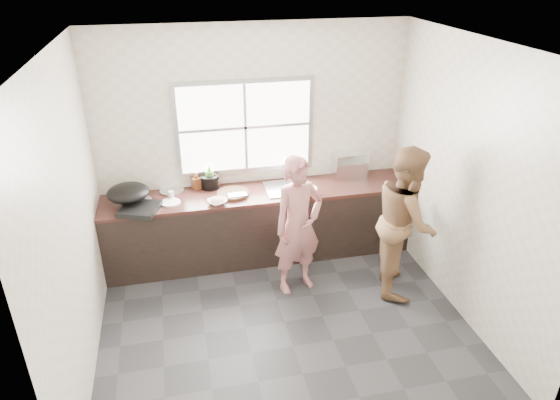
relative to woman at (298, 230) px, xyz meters
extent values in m
cube|color=#2B2B2E|center=(-0.27, -0.56, -0.73)|extent=(3.60, 3.20, 0.01)
cube|color=silver|center=(-0.27, -0.56, 1.98)|extent=(3.60, 3.20, 0.01)
cube|color=beige|center=(-0.27, 1.05, 0.63)|extent=(3.60, 0.01, 2.70)
cube|color=beige|center=(-2.08, -0.56, 0.63)|extent=(0.01, 3.20, 2.70)
cube|color=beige|center=(1.53, -0.56, 0.63)|extent=(0.01, 3.20, 2.70)
cube|color=silver|center=(-0.27, -2.16, 0.63)|extent=(3.60, 0.01, 2.70)
cube|color=black|center=(-0.27, 0.73, -0.31)|extent=(3.60, 0.62, 0.82)
cube|color=#351A15|center=(-0.27, 0.73, 0.12)|extent=(3.60, 0.64, 0.04)
cube|color=silver|center=(0.08, 0.73, 0.14)|extent=(0.55, 0.45, 0.02)
cylinder|color=silver|center=(0.08, 0.93, 0.29)|extent=(0.02, 0.02, 0.30)
cube|color=#9EA0A5|center=(-0.37, 1.03, 0.83)|extent=(1.60, 0.05, 1.10)
cube|color=white|center=(-0.37, 1.01, 0.83)|extent=(1.50, 0.01, 1.00)
imported|color=#B56D6C|center=(0.00, 0.00, 0.00)|extent=(0.60, 0.48, 1.44)
imported|color=brown|center=(1.11, -0.21, 0.10)|extent=(0.84, 0.95, 1.64)
cylinder|color=#312313|center=(-0.59, 0.71, 0.16)|extent=(0.42, 0.42, 0.04)
cube|color=#A2A3A9|center=(-0.55, 0.62, 0.18)|extent=(0.21, 0.11, 0.01)
imported|color=white|center=(-0.79, 0.52, 0.16)|extent=(0.26, 0.26, 0.05)
imported|color=white|center=(0.24, 0.55, 0.17)|extent=(0.23, 0.23, 0.06)
imported|color=white|center=(0.11, 0.67, 0.17)|extent=(0.23, 0.23, 0.06)
cylinder|color=black|center=(-0.82, 0.96, 0.22)|extent=(0.26, 0.26, 0.16)
cylinder|color=white|center=(-1.29, 0.65, 0.15)|extent=(0.28, 0.28, 0.02)
imported|color=#407B28|center=(-0.82, 0.96, 0.29)|extent=(0.15, 0.15, 0.30)
imported|color=#512914|center=(-0.98, 0.96, 0.24)|extent=(0.11, 0.11, 0.20)
imported|color=#401910|center=(-0.75, 0.96, 0.22)|extent=(0.16, 0.16, 0.16)
cylinder|color=silver|center=(-1.28, 0.77, 0.18)|extent=(0.07, 0.07, 0.09)
cube|color=black|center=(-1.62, 0.52, 0.17)|extent=(0.49, 0.49, 0.06)
ellipsoid|color=black|center=(-1.73, 0.72, 0.28)|extent=(0.47, 0.47, 0.17)
cube|color=silver|center=(0.89, 0.96, 0.29)|extent=(0.42, 0.30, 0.31)
cylinder|color=silver|center=(-1.60, 0.79, 0.14)|extent=(0.28, 0.28, 0.01)
cylinder|color=silver|center=(-1.27, 0.96, 0.15)|extent=(0.36, 0.36, 0.01)
camera|label=1|loc=(-1.18, -4.40, 2.64)|focal=32.00mm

